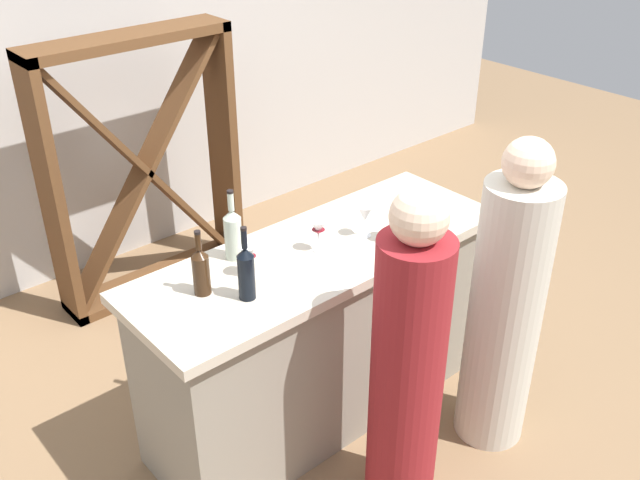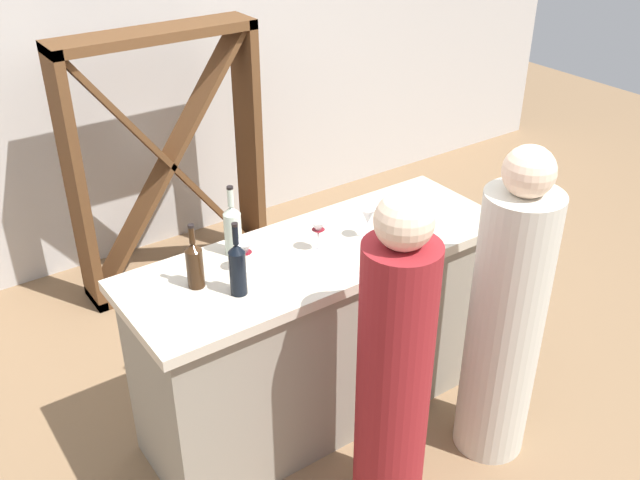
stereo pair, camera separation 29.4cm
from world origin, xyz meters
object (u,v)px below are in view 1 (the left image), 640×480
(wine_bottle_center_clear_pale, at_px, (233,233))
(water_pitcher, at_px, (399,224))
(wine_bottle_leftmost_amber_brown, at_px, (201,270))
(wine_glass_near_right, at_px, (248,255))
(wine_glass_near_center, at_px, (318,229))
(person_left_guest, at_px, (505,309))
(wine_rack, at_px, (144,169))
(wine_glass_near_left, at_px, (365,215))
(wine_bottle_second_left_near_black, at_px, (246,272))
(person_center_guest, at_px, (407,369))

(wine_bottle_center_clear_pale, height_order, water_pitcher, wine_bottle_center_clear_pale)
(wine_bottle_leftmost_amber_brown, relative_size, wine_glass_near_right, 2.06)
(wine_glass_near_center, distance_m, person_left_guest, 0.95)
(wine_rack, xyz_separation_m, wine_glass_near_left, (0.27, -1.69, 0.26))
(wine_bottle_second_left_near_black, height_order, person_center_guest, person_center_guest)
(wine_bottle_center_clear_pale, bearing_deg, wine_glass_near_left, -22.38)
(wine_bottle_center_clear_pale, relative_size, person_center_guest, 0.22)
(person_left_guest, xyz_separation_m, person_center_guest, (-0.65, 0.01, -0.00))
(wine_rack, bearing_deg, wine_bottle_center_clear_pale, -102.30)
(wine_rack, height_order, person_left_guest, wine_rack)
(wine_bottle_center_clear_pale, bearing_deg, wine_bottle_leftmost_amber_brown, -150.80)
(wine_bottle_leftmost_amber_brown, bearing_deg, wine_bottle_center_clear_pale, 29.20)
(wine_bottle_leftmost_amber_brown, xyz_separation_m, water_pitcher, (0.94, -0.24, -0.02))
(person_left_guest, bearing_deg, wine_bottle_leftmost_amber_brown, 78.17)
(wine_rack, xyz_separation_m, person_center_guest, (-0.07, -2.31, -0.10))
(wine_glass_near_center, bearing_deg, person_center_guest, -97.10)
(wine_glass_near_left, bearing_deg, wine_rack, 99.19)
(wine_glass_near_left, xyz_separation_m, person_center_guest, (-0.34, -0.62, -0.36))
(wine_rack, bearing_deg, person_left_guest, -75.80)
(wine_bottle_second_left_near_black, relative_size, person_center_guest, 0.21)
(wine_bottle_leftmost_amber_brown, xyz_separation_m, wine_bottle_second_left_near_black, (0.12, -0.15, 0.01))
(wine_bottle_center_clear_pale, relative_size, wine_glass_near_right, 2.35)
(wine_bottle_second_left_near_black, bearing_deg, wine_rack, 75.26)
(wine_glass_near_center, distance_m, person_center_guest, 0.76)
(wine_bottle_center_clear_pale, xyz_separation_m, person_left_guest, (0.90, -0.87, -0.37))
(wine_glass_near_center, height_order, wine_glass_near_right, wine_glass_near_center)
(wine_bottle_center_clear_pale, bearing_deg, water_pitcher, -29.77)
(wine_bottle_center_clear_pale, xyz_separation_m, wine_glass_near_left, (0.59, -0.24, -0.02))
(wine_glass_near_right, relative_size, person_left_guest, 0.09)
(wine_bottle_second_left_near_black, relative_size, wine_glass_near_right, 2.31)
(wine_rack, distance_m, wine_bottle_second_left_near_black, 1.83)
(wine_rack, relative_size, wine_glass_near_center, 10.96)
(wine_glass_near_left, bearing_deg, wine_bottle_center_clear_pale, 157.62)
(wine_bottle_leftmost_amber_brown, xyz_separation_m, wine_glass_near_center, (0.60, -0.05, -0.00))
(wine_bottle_center_clear_pale, distance_m, person_center_guest, 0.97)
(wine_glass_near_right, bearing_deg, person_left_guest, -37.22)
(wine_glass_near_center, relative_size, person_left_guest, 0.10)
(wine_bottle_second_left_near_black, bearing_deg, wine_glass_near_center, 12.10)
(wine_bottle_second_left_near_black, relative_size, wine_glass_near_left, 2.13)
(wine_rack, distance_m, person_center_guest, 2.32)
(wine_rack, bearing_deg, wine_bottle_second_left_near_black, -104.74)
(wine_glass_near_center, bearing_deg, wine_bottle_leftmost_amber_brown, 175.25)
(water_pitcher, bearing_deg, wine_bottle_leftmost_amber_brown, 165.83)
(wine_bottle_center_clear_pale, bearing_deg, wine_rack, 77.70)
(wine_rack, bearing_deg, person_center_guest, -91.64)
(wine_bottle_leftmost_amber_brown, xyz_separation_m, wine_glass_near_left, (0.86, -0.09, -0.00))
(wine_glass_near_right, height_order, person_center_guest, person_center_guest)
(wine_glass_near_center, bearing_deg, wine_glass_near_right, 174.38)
(water_pitcher, distance_m, person_center_guest, 0.72)
(wine_bottle_second_left_near_black, bearing_deg, water_pitcher, -5.98)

